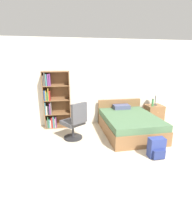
% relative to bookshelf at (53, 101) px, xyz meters
% --- Properties ---
extents(ground_plane, '(14.00, 14.00, 0.00)m').
position_rel_bookshelf_xyz_m(ground_plane, '(1.63, -3.02, -0.81)').
color(ground_plane, beige).
extents(wall_back, '(9.00, 0.06, 2.60)m').
position_rel_bookshelf_xyz_m(wall_back, '(1.63, 0.21, 0.49)').
color(wall_back, silver).
rests_on(wall_back, ground_plane).
extents(bookshelf, '(0.77, 0.28, 1.68)m').
position_rel_bookshelf_xyz_m(bookshelf, '(0.00, 0.00, 0.00)').
color(bookshelf, brown).
rests_on(bookshelf, ground_plane).
extents(bed, '(1.39, 1.94, 0.77)m').
position_rel_bookshelf_xyz_m(bed, '(2.07, -0.81, -0.54)').
color(bed, brown).
rests_on(bed, ground_plane).
extents(office_chair, '(0.69, 0.72, 0.99)m').
position_rel_bookshelf_xyz_m(office_chair, '(0.55, -0.99, -0.35)').
color(office_chair, '#232326').
rests_on(office_chair, ground_plane).
extents(nightstand, '(0.53, 0.50, 0.58)m').
position_rel_bookshelf_xyz_m(nightstand, '(3.19, -0.15, -0.52)').
color(nightstand, brown).
rests_on(nightstand, ground_plane).
extents(table_lamp, '(0.23, 0.23, 0.51)m').
position_rel_bookshelf_xyz_m(table_lamp, '(3.22, -0.12, 0.16)').
color(table_lamp, '#333333').
rests_on(table_lamp, nightstand).
extents(water_bottle, '(0.06, 0.06, 0.25)m').
position_rel_bookshelf_xyz_m(water_bottle, '(3.05, -0.27, -0.12)').
color(water_bottle, '#3F8C4C').
rests_on(water_bottle, nightstand).
extents(backpack_blue, '(0.33, 0.26, 0.43)m').
position_rel_bookshelf_xyz_m(backpack_blue, '(2.16, -2.19, -0.61)').
color(backpack_blue, navy).
rests_on(backpack_blue, ground_plane).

